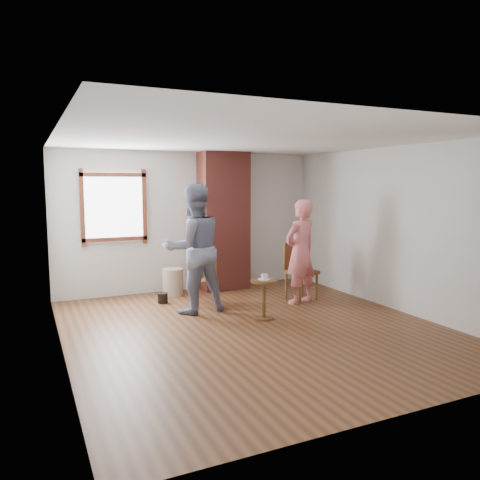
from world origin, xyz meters
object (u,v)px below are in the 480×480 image
person_pink (300,252)px  dining_chair_left (206,277)px  dining_chair_right (298,268)px  man (194,249)px  stoneware_crock (173,282)px  side_table (264,293)px

person_pink → dining_chair_left: bearing=-39.4°
dining_chair_right → person_pink: size_ratio=0.56×
man → dining_chair_left: bearing=-134.8°
dining_chair_left → person_pink: 1.64m
dining_chair_left → man: man is taller
dining_chair_left → person_pink: size_ratio=0.46×
stoneware_crock → person_pink: size_ratio=0.28×
man → dining_chair_right: bearing=177.3°
dining_chair_right → person_pink: (-0.14, -0.27, 0.33)m
side_table → man: 1.30m
side_table → stoneware_crock: bearing=111.0°
stoneware_crock → man: man is taller
stoneware_crock → person_pink: 2.39m
side_table → person_pink: 1.25m
man → person_pink: bearing=168.9°
dining_chair_right → side_table: dining_chair_right is taller
dining_chair_right → man: bearing=173.2°
stoneware_crock → side_table: 2.20m
dining_chair_left → person_pink: (1.45, -0.64, 0.42)m
dining_chair_left → person_pink: bearing=-7.1°
side_table → dining_chair_right: bearing=36.9°
dining_chair_left → man: size_ratio=0.41×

